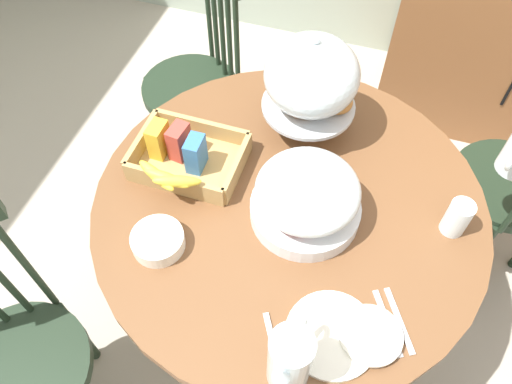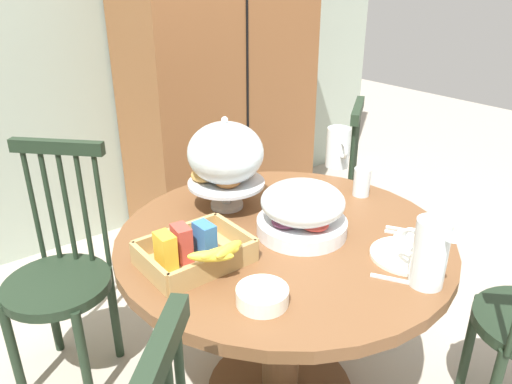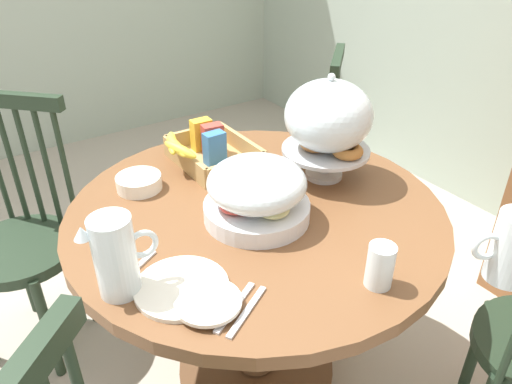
{
  "view_description": "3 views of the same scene",
  "coord_description": "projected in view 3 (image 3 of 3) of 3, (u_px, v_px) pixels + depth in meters",
  "views": [
    {
      "loc": [
        0.19,
        -0.7,
        1.9
      ],
      "look_at": [
        -0.07,
        0.1,
        0.74
      ],
      "focal_mm": 35.25,
      "sensor_mm": 36.0,
      "label": 1
    },
    {
      "loc": [
        -0.93,
        -0.98,
        1.55
      ],
      "look_at": [
        0.03,
        0.25,
        0.84
      ],
      "focal_mm": 34.68,
      "sensor_mm": 36.0,
      "label": 2
    },
    {
      "loc": [
        1.03,
        -0.57,
        1.51
      ],
      "look_at": [
        0.03,
        0.1,
        0.79
      ],
      "focal_mm": 34.01,
      "sensor_mm": 36.0,
      "label": 3
    }
  ],
  "objects": [
    {
      "name": "ground_plane",
      "position": [
        230.0,
        380.0,
        1.79
      ],
      "size": [
        10.0,
        10.0,
        0.0
      ],
      "primitive_type": "plane",
      "color": "#A89E8E"
    },
    {
      "name": "dining_table",
      "position": [
        256.0,
        268.0,
        1.55
      ],
      "size": [
        1.11,
        1.11,
        0.74
      ],
      "color": "brown",
      "rests_on": "ground_plane"
    },
    {
      "name": "windsor_chair_near_window",
      "position": [
        300.0,
        163.0,
        2.29
      ],
      "size": [
        0.47,
        0.47,
        0.97
      ],
      "color": "#1E2D1E",
      "rests_on": "ground_plane"
    },
    {
      "name": "windsor_chair_by_cabinet",
      "position": [
        25.0,
        245.0,
        1.74
      ],
      "size": [
        0.47,
        0.47,
        0.97
      ],
      "color": "#1E2D1E",
      "rests_on": "ground_plane"
    },
    {
      "name": "pastry_stand_with_dome",
      "position": [
        328.0,
        119.0,
        1.49
      ],
      "size": [
        0.28,
        0.28,
        0.34
      ],
      "color": "silver",
      "rests_on": "dining_table"
    },
    {
      "name": "fruit_platter_covered",
      "position": [
        257.0,
        192.0,
        1.33
      ],
      "size": [
        0.3,
        0.3,
        0.18
      ],
      "color": "silver",
      "rests_on": "dining_table"
    },
    {
      "name": "orange_juice_pitcher",
      "position": [
        116.0,
        259.0,
        1.07
      ],
      "size": [
        0.1,
        0.18,
        0.2
      ],
      "color": "silver",
      "rests_on": "dining_table"
    },
    {
      "name": "milk_pitcher",
      "position": [
        512.0,
        250.0,
        1.12
      ],
      "size": [
        0.11,
        0.17,
        0.18
      ],
      "color": "silver",
      "rests_on": "dining_table"
    },
    {
      "name": "cereal_basket",
      "position": [
        208.0,
        150.0,
        1.65
      ],
      "size": [
        0.32,
        0.3,
        0.12
      ],
      "color": "tan",
      "rests_on": "dining_table"
    },
    {
      "name": "china_plate_large",
      "position": [
        182.0,
        287.0,
        1.12
      ],
      "size": [
        0.22,
        0.22,
        0.01
      ],
      "primitive_type": "cylinder",
      "color": "white",
      "rests_on": "dining_table"
    },
    {
      "name": "china_plate_small",
      "position": [
        208.0,
        302.0,
        1.06
      ],
      "size": [
        0.15,
        0.15,
        0.01
      ],
      "primitive_type": "cylinder",
      "color": "white",
      "rests_on": "china_plate_large"
    },
    {
      "name": "cereal_bowl",
      "position": [
        139.0,
        182.0,
        1.51
      ],
      "size": [
        0.14,
        0.14,
        0.04
      ],
      "primitive_type": "cylinder",
      "color": "white",
      "rests_on": "dining_table"
    },
    {
      "name": "drinking_glass",
      "position": [
        380.0,
        266.0,
        1.11
      ],
      "size": [
        0.06,
        0.06,
        0.11
      ],
      "primitive_type": "cylinder",
      "color": "silver",
      "rests_on": "dining_table"
    },
    {
      "name": "table_knife",
      "position": [
        235.0,
        307.0,
        1.07
      ],
      "size": [
        0.1,
        0.15,
        0.01
      ],
      "primitive_type": "cube",
      "rotation": [
        0.0,
        0.0,
        5.24
      ],
      "color": "silver",
      "rests_on": "dining_table"
    },
    {
      "name": "dinner_fork",
      "position": [
        247.0,
        311.0,
        1.06
      ],
      "size": [
        0.1,
        0.15,
        0.01
      ],
      "primitive_type": "cube",
      "rotation": [
        0.0,
        0.0,
        5.24
      ],
      "color": "silver",
      "rests_on": "dining_table"
    },
    {
      "name": "soup_spoon",
      "position": [
        133.0,
        271.0,
        1.18
      ],
      "size": [
        0.1,
        0.15,
        0.01
      ],
      "primitive_type": "cube",
      "rotation": [
        0.0,
        0.0,
        5.24
      ],
      "color": "silver",
      "rests_on": "dining_table"
    }
  ]
}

